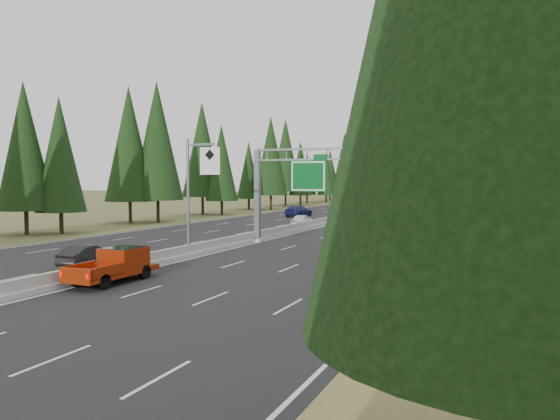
% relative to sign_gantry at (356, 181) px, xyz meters
% --- Properties ---
extents(road, '(32.00, 260.00, 0.08)m').
position_rel_sign_gantry_xyz_m(road, '(-8.92, 45.12, -5.23)').
color(road, black).
rests_on(road, ground).
extents(shoulder_right, '(3.60, 260.00, 0.06)m').
position_rel_sign_gantry_xyz_m(shoulder_right, '(8.88, 45.12, -5.24)').
color(shoulder_right, olive).
rests_on(shoulder_right, ground).
extents(shoulder_left, '(3.60, 260.00, 0.06)m').
position_rel_sign_gantry_xyz_m(shoulder_left, '(-26.72, 45.12, -5.24)').
color(shoulder_left, '#4B5326').
rests_on(shoulder_left, ground).
extents(median_barrier, '(0.70, 260.00, 0.85)m').
position_rel_sign_gantry_xyz_m(median_barrier, '(-8.92, 45.12, -4.85)').
color(median_barrier, gray).
rests_on(median_barrier, road).
extents(sign_gantry, '(16.75, 0.98, 7.80)m').
position_rel_sign_gantry_xyz_m(sign_gantry, '(0.00, 0.00, 0.00)').
color(sign_gantry, slate).
rests_on(sign_gantry, road).
extents(hov_sign_pole, '(2.80, 0.50, 8.00)m').
position_rel_sign_gantry_xyz_m(hov_sign_pole, '(-8.33, -9.92, -0.54)').
color(hov_sign_pole, slate).
rests_on(hov_sign_pole, road).
extents(tree_row_right, '(11.97, 242.24, 18.87)m').
position_rel_sign_gantry_xyz_m(tree_row_right, '(13.35, 31.92, 4.01)').
color(tree_row_right, black).
rests_on(tree_row_right, ground).
extents(tree_row_left, '(11.45, 241.68, 17.73)m').
position_rel_sign_gantry_xyz_m(tree_row_left, '(-30.79, 40.33, 3.68)').
color(tree_row_left, black).
rests_on(tree_row_left, ground).
extents(silver_minivan, '(2.81, 5.89, 1.62)m').
position_rel_sign_gantry_xyz_m(silver_minivan, '(2.09, 1.11, -4.38)').
color(silver_minivan, '#9C9CA1').
rests_on(silver_minivan, road).
extents(red_pickup, '(1.90, 5.33, 1.74)m').
position_rel_sign_gantry_xyz_m(red_pickup, '(-7.42, -18.77, -4.23)').
color(red_pickup, black).
rests_on(red_pickup, road).
extents(car_ahead_green, '(1.79, 4.39, 1.49)m').
position_rel_sign_gantry_xyz_m(car_ahead_green, '(-5.98, 34.89, -4.44)').
color(car_ahead_green, '#166043').
rests_on(car_ahead_green, road).
extents(car_ahead_dkred, '(1.64, 4.31, 1.40)m').
position_rel_sign_gantry_xyz_m(car_ahead_dkred, '(5.58, 44.73, -4.49)').
color(car_ahead_dkred, '#4D0B10').
rests_on(car_ahead_dkred, road).
extents(car_ahead_dkgrey, '(2.11, 4.90, 1.41)m').
position_rel_sign_gantry_xyz_m(car_ahead_dkgrey, '(-3.68, 52.48, -4.49)').
color(car_ahead_dkgrey, black).
rests_on(car_ahead_dkgrey, road).
extents(car_ahead_white, '(2.21, 4.67, 1.29)m').
position_rel_sign_gantry_xyz_m(car_ahead_white, '(-6.96, 59.95, -4.54)').
color(car_ahead_white, '#B3B3B3').
rests_on(car_ahead_white, road).
extents(car_ahead_far, '(1.97, 4.44, 1.48)m').
position_rel_sign_gantry_xyz_m(car_ahead_far, '(-7.42, 97.86, -4.45)').
color(car_ahead_far, black).
rests_on(car_ahead_far, road).
extents(car_onc_near, '(1.66, 4.09, 1.32)m').
position_rel_sign_gantry_xyz_m(car_onc_near, '(-12.50, -15.54, -4.53)').
color(car_onc_near, black).
rests_on(car_onc_near, road).
extents(car_onc_blue, '(2.74, 5.63, 1.58)m').
position_rel_sign_gantry_xyz_m(car_onc_blue, '(-16.92, 30.59, -4.40)').
color(car_onc_blue, navy).
rests_on(car_onc_blue, road).
extents(car_onc_white, '(1.93, 4.27, 1.42)m').
position_rel_sign_gantry_xyz_m(car_onc_white, '(-10.42, 15.25, -4.48)').
color(car_onc_white, silver).
rests_on(car_onc_white, road).
extents(car_onc_far, '(2.77, 5.37, 1.45)m').
position_rel_sign_gantry_xyz_m(car_onc_far, '(-18.23, 70.09, -4.47)').
color(car_onc_far, black).
rests_on(car_onc_far, road).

